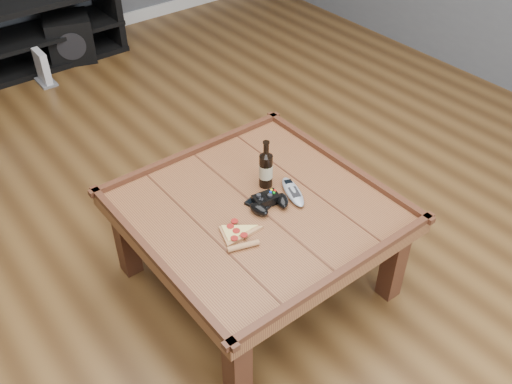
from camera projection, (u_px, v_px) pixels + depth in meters
ground at (257, 280)px, 2.63m from camera, size 6.00×6.00×0.00m
baseboard at (20, 48)px, 4.43m from camera, size 5.00×0.02×0.10m
coffee_table at (257, 217)px, 2.39m from camera, size 1.03×1.03×0.48m
media_console at (25, 35)px, 4.16m from camera, size 1.40×0.45×0.50m
beer_bottle at (266, 168)px, 2.40m from camera, size 0.06×0.06×0.22m
game_controller at (269, 202)px, 2.33m from camera, size 0.19×0.14×0.05m
pizza_slice at (237, 234)px, 2.21m from camera, size 0.20×0.26×0.02m
smartphone at (258, 205)px, 2.35m from camera, size 0.08×0.11×0.01m
remote_control at (293, 192)px, 2.40m from camera, size 0.13×0.21×0.03m
subwoofer at (69, 38)px, 4.30m from camera, size 0.41×0.41×0.33m
game_console at (43, 69)px, 4.03m from camera, size 0.11×0.20×0.24m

